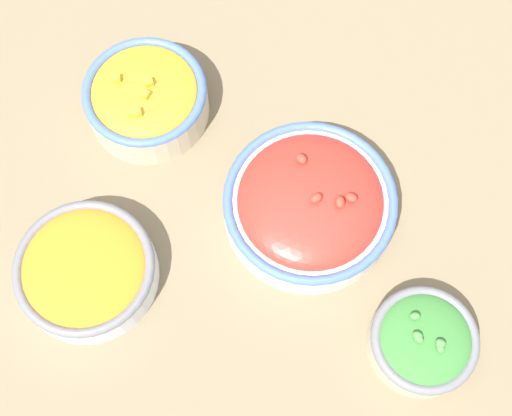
{
  "coord_description": "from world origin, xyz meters",
  "views": [
    {
      "loc": [
        0.06,
        -0.31,
        0.85
      ],
      "look_at": [
        0.0,
        0.0,
        0.03
      ],
      "focal_mm": 50.0,
      "sensor_mm": 36.0,
      "label": 1
    }
  ],
  "objects_px": {
    "bowl_cherry_tomatoes": "(310,204)",
    "bowl_broccoli": "(423,341)",
    "bowl_carrots": "(86,270)",
    "bowl_squash": "(146,98)"
  },
  "relations": [
    {
      "from": "bowl_squash",
      "to": "bowl_carrots",
      "type": "xyz_separation_m",
      "value": [
        -0.02,
        -0.24,
        -0.01
      ]
    },
    {
      "from": "bowl_carrots",
      "to": "bowl_broccoli",
      "type": "height_order",
      "value": "bowl_broccoli"
    },
    {
      "from": "bowl_carrots",
      "to": "bowl_broccoli",
      "type": "relative_size",
      "value": 1.34
    },
    {
      "from": "bowl_cherry_tomatoes",
      "to": "bowl_broccoli",
      "type": "distance_m",
      "value": 0.21
    },
    {
      "from": "bowl_cherry_tomatoes",
      "to": "bowl_broccoli",
      "type": "relative_size",
      "value": 1.7
    },
    {
      "from": "bowl_squash",
      "to": "bowl_cherry_tomatoes",
      "type": "distance_m",
      "value": 0.26
    },
    {
      "from": "bowl_cherry_tomatoes",
      "to": "bowl_broccoli",
      "type": "bearing_deg",
      "value": -41.86
    },
    {
      "from": "bowl_cherry_tomatoes",
      "to": "bowl_carrots",
      "type": "height_order",
      "value": "bowl_cherry_tomatoes"
    },
    {
      "from": "bowl_squash",
      "to": "bowl_carrots",
      "type": "height_order",
      "value": "bowl_squash"
    },
    {
      "from": "bowl_carrots",
      "to": "bowl_squash",
      "type": "bearing_deg",
      "value": 86.2
    }
  ]
}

